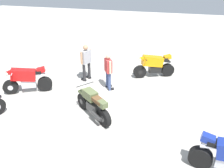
% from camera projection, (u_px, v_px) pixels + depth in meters
% --- Properties ---
extents(ground_plane, '(40.00, 40.00, 0.00)m').
position_uv_depth(ground_plane, '(110.00, 105.00, 8.80)').
color(ground_plane, '#B7B2A8').
extents(motorcycle_orange_sportbike, '(1.86, 1.02, 1.14)m').
position_uv_depth(motorcycle_orange_sportbike, '(154.00, 65.00, 10.79)').
color(motorcycle_orange_sportbike, black).
rests_on(motorcycle_orange_sportbike, ground).
extents(motorcycle_olive_vintage, '(1.61, 1.36, 1.07)m').
position_uv_depth(motorcycle_olive_vintage, '(93.00, 105.00, 7.94)').
color(motorcycle_olive_vintage, black).
rests_on(motorcycle_olive_vintage, ground).
extents(motorcycle_red_sportbike, '(1.83, 1.07, 1.14)m').
position_uv_depth(motorcycle_red_sportbike, '(27.00, 79.00, 9.46)').
color(motorcycle_red_sportbike, black).
rests_on(motorcycle_red_sportbike, ground).
extents(person_in_red_shirt, '(0.48, 0.57, 1.58)m').
position_uv_depth(person_in_red_shirt, '(108.00, 70.00, 9.60)').
color(person_in_red_shirt, '#384772').
rests_on(person_in_red_shirt, ground).
extents(person_in_gray_shirt, '(0.45, 0.62, 1.66)m').
position_uv_depth(person_in_gray_shirt, '(86.00, 60.00, 10.35)').
color(person_in_gray_shirt, '#262628').
rests_on(person_in_gray_shirt, ground).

